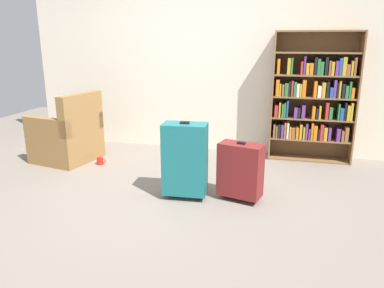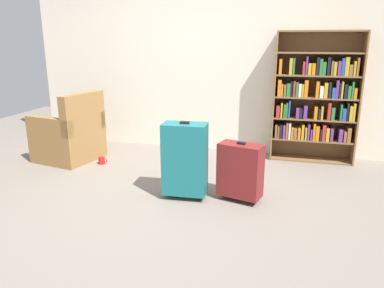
% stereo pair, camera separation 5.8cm
% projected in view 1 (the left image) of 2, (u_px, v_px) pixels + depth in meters
% --- Properties ---
extents(ground_plane, '(9.04, 9.04, 0.00)m').
position_uv_depth(ground_plane, '(162.00, 207.00, 3.50)').
color(ground_plane, slate).
extents(back_wall, '(5.17, 0.10, 2.60)m').
position_uv_depth(back_wall, '(207.00, 58.00, 5.11)').
color(back_wall, beige).
rests_on(back_wall, ground).
extents(bookshelf, '(1.05, 0.31, 1.65)m').
position_uv_depth(bookshelf, '(313.00, 99.00, 4.71)').
color(bookshelf, brown).
rests_on(bookshelf, ground).
extents(armchair, '(0.82, 0.82, 0.90)m').
position_uv_depth(armchair, '(68.00, 137.00, 4.81)').
color(armchair, olive).
rests_on(armchair, ground).
extents(mug, '(0.12, 0.08, 0.10)m').
position_uv_depth(mug, '(100.00, 161.00, 4.70)').
color(mug, red).
rests_on(mug, ground).
extents(suitcase_dark_red, '(0.46, 0.31, 0.60)m').
position_uv_depth(suitcase_dark_red, '(240.00, 170.00, 3.59)').
color(suitcase_dark_red, maroon).
rests_on(suitcase_dark_red, ground).
extents(suitcase_teal, '(0.44, 0.27, 0.78)m').
position_uv_depth(suitcase_teal, '(185.00, 159.00, 3.62)').
color(suitcase_teal, '#19666B').
rests_on(suitcase_teal, ground).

